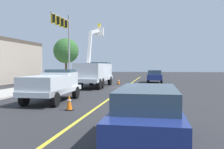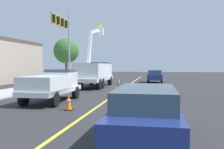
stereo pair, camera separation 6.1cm
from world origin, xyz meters
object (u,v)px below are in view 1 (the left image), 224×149
object	(u,v)px
traffic_cone_leading	(69,102)
traffic_signal_mast	(64,33)
service_pickup_truck	(52,84)
trailing_sedan	(147,112)
passing_minivan	(155,75)
traffic_cone_mid_front	(119,81)
utility_bucket_truck	(95,72)

from	to	relation	value
traffic_cone_leading	traffic_signal_mast	bearing A→B (deg)	17.71
traffic_cone_leading	service_pickup_truck	bearing A→B (deg)	34.37
traffic_signal_mast	traffic_cone_leading	bearing A→B (deg)	-162.29
service_pickup_truck	trailing_sedan	bearing A→B (deg)	-144.45
passing_minivan	traffic_cone_leading	world-z (taller)	passing_minivan
traffic_cone_leading	traffic_signal_mast	size ratio (longest dim) A/B	0.10
traffic_signal_mast	traffic_cone_mid_front	bearing A→B (deg)	-84.47
traffic_cone_leading	traffic_signal_mast	xyz separation A→B (m)	(17.32, 5.53, 5.86)
service_pickup_truck	traffic_cone_mid_front	xyz separation A→B (m)	(15.20, -3.01, -0.75)
trailing_sedan	passing_minivan	bearing A→B (deg)	-3.88
passing_minivan	trailing_sedan	bearing A→B (deg)	176.12
trailing_sedan	traffic_signal_mast	bearing A→B (deg)	22.57
utility_bucket_truck	trailing_sedan	xyz separation A→B (m)	(-19.32, -5.00, -0.64)
utility_bucket_truck	passing_minivan	distance (m)	9.83
trailing_sedan	traffic_cone_mid_front	distance (m)	23.44
utility_bucket_truck	passing_minivan	xyz separation A→B (m)	(7.09, -6.79, -0.64)
passing_minivan	traffic_signal_mast	distance (m)	12.95
service_pickup_truck	traffic_cone_leading	xyz separation A→B (m)	(-2.77, -1.89, -0.70)
trailing_sedan	traffic_cone_mid_front	world-z (taller)	trailing_sedan
passing_minivan	traffic_cone_leading	xyz separation A→B (m)	(-21.11, 5.66, -0.55)
utility_bucket_truck	traffic_cone_mid_front	world-z (taller)	utility_bucket_truck
service_pickup_truck	traffic_cone_mid_front	world-z (taller)	service_pickup_truck
traffic_cone_mid_front	traffic_signal_mast	size ratio (longest dim) A/B	0.09
passing_minivan	traffic_cone_mid_front	distance (m)	5.56
passing_minivan	traffic_cone_mid_front	xyz separation A→B (m)	(-3.14, 4.55, -0.60)
passing_minivan	trailing_sedan	xyz separation A→B (m)	(-26.41, 1.79, 0.00)
service_pickup_truck	utility_bucket_truck	bearing A→B (deg)	-3.91
utility_bucket_truck	traffic_cone_leading	world-z (taller)	utility_bucket_truck
utility_bucket_truck	passing_minivan	world-z (taller)	utility_bucket_truck
trailing_sedan	traffic_cone_leading	bearing A→B (deg)	36.15
service_pickup_truck	traffic_cone_leading	distance (m)	3.43
utility_bucket_truck	traffic_cone_leading	bearing A→B (deg)	-175.41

